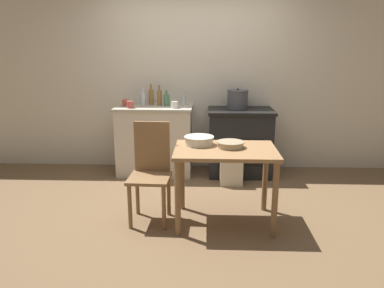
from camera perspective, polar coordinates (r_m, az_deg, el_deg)
ground_plane at (r=4.13m, az=-0.28°, el=-9.93°), size 14.00×14.00×0.00m
wall_back at (r=5.36m, az=0.49°, el=9.86°), size 8.00×0.07×2.55m
counter_cabinet at (r=5.21m, az=-5.64°, el=0.67°), size 1.03×0.62×0.94m
stove at (r=5.18m, az=7.28°, el=0.35°), size 0.88×0.65×0.90m
work_table at (r=3.65m, az=5.08°, el=-2.58°), size 0.98×0.70×0.76m
chair at (r=3.77m, az=-6.32°, el=-3.88°), size 0.42×0.42×0.99m
flour_sack at (r=4.81m, az=6.00°, el=-4.02°), size 0.29×0.20×0.37m
stock_pot at (r=5.14m, az=6.96°, el=6.80°), size 0.29×0.29×0.27m
mixing_bowl_large at (r=3.65m, az=5.88°, el=-0.00°), size 0.27×0.27×0.06m
mixing_bowl_small at (r=3.73m, az=1.08°, el=0.60°), size 0.30×0.30×0.09m
bottle_far_left at (r=5.24m, az=-6.24°, el=7.18°), size 0.07×0.07×0.29m
bottle_left at (r=5.22m, az=-1.25°, el=6.71°), size 0.07×0.07×0.17m
bottle_mid_left at (r=5.18m, az=-4.96°, el=7.08°), size 0.06×0.06×0.28m
bottle_center_left at (r=5.14m, az=-3.89°, el=6.74°), size 0.08×0.08×0.21m
bottle_center at (r=5.22m, az=-7.49°, el=6.90°), size 0.08×0.08×0.24m
cup_center_right at (r=5.16m, az=-10.19°, el=6.20°), size 0.07×0.07×0.09m
cup_mid_right at (r=4.93m, az=-2.65°, el=6.00°), size 0.09×0.09×0.09m
cup_right at (r=5.00m, az=-9.39°, el=5.95°), size 0.09×0.09×0.09m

